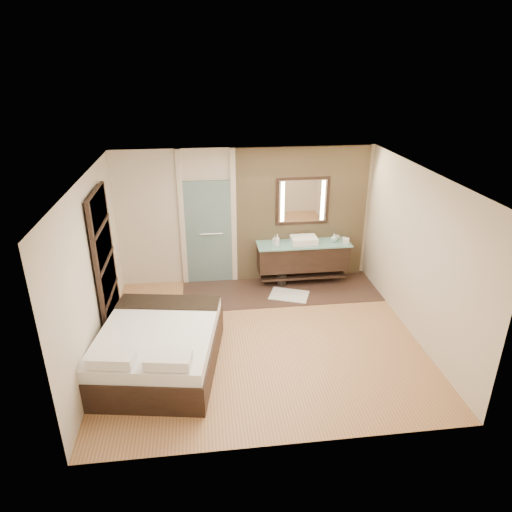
{
  "coord_description": "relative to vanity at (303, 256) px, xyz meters",
  "views": [
    {
      "loc": [
        -0.86,
        -6.24,
        4.22
      ],
      "look_at": [
        -0.01,
        0.6,
        1.21
      ],
      "focal_mm": 32.0,
      "sensor_mm": 36.0,
      "label": 1
    }
  ],
  "objects": [
    {
      "name": "cup",
      "position": [
        0.7,
        0.1,
        0.33
      ],
      "size": [
        0.14,
        0.14,
        0.09
      ],
      "primitive_type": "imported",
      "rotation": [
        0.0,
        0.0,
        -0.3
      ],
      "color": "silver",
      "rests_on": "vanity"
    },
    {
      "name": "stone_wall",
      "position": [
        0.0,
        0.29,
        0.77
      ],
      "size": [
        2.6,
        0.08,
        2.7
      ],
      "primitive_type": "cube",
      "color": "tan",
      "rests_on": "floor"
    },
    {
      "name": "bed",
      "position": [
        -2.69,
        -2.46,
        -0.25
      ],
      "size": [
        1.98,
        2.32,
        0.8
      ],
      "rotation": [
        0.0,
        0.0,
        -0.17
      ],
      "color": "black",
      "rests_on": "floor"
    },
    {
      "name": "tile_strip",
      "position": [
        -0.5,
        -0.32,
        -0.57
      ],
      "size": [
        3.8,
        1.3,
        0.01
      ],
      "primitive_type": "cube",
      "color": "#3B2720",
      "rests_on": "floor"
    },
    {
      "name": "tissue_box",
      "position": [
        0.82,
        -0.12,
        0.33
      ],
      "size": [
        0.15,
        0.15,
        0.1
      ],
      "primitive_type": "cube",
      "rotation": [
        0.0,
        0.0,
        -0.29
      ],
      "color": "silver",
      "rests_on": "vanity"
    },
    {
      "name": "soap_bottle_c",
      "position": [
        0.61,
        -0.02,
        0.37
      ],
      "size": [
        0.15,
        0.15,
        0.17
      ],
      "primitive_type": "imported",
      "rotation": [
        0.0,
        0.0,
        -0.18
      ],
      "color": "#A4CECA",
      "rests_on": "vanity"
    },
    {
      "name": "frosted_door",
      "position": [
        -1.85,
        0.28,
        0.56
      ],
      "size": [
        1.1,
        0.12,
        2.7
      ],
      "color": "#A0CACB",
      "rests_on": "floor"
    },
    {
      "name": "waste_bin",
      "position": [
        -0.44,
        -0.07,
        -0.45
      ],
      "size": [
        0.26,
        0.26,
        0.26
      ],
      "primitive_type": "cylinder",
      "rotation": [
        0.0,
        0.0,
        -0.3
      ],
      "color": "black",
      "rests_on": "floor"
    },
    {
      "name": "bath_mat",
      "position": [
        -0.37,
        -0.55,
        -0.56
      ],
      "size": [
        0.85,
        0.73,
        0.02
      ],
      "primitive_type": "cube",
      "rotation": [
        0.0,
        0.0,
        -0.38
      ],
      "color": "silver",
      "rests_on": "floor"
    },
    {
      "name": "soap_bottle_b",
      "position": [
        -0.58,
        0.04,
        0.36
      ],
      "size": [
        0.09,
        0.09,
        0.15
      ],
      "primitive_type": "imported",
      "rotation": [
        0.0,
        0.0,
        -0.28
      ],
      "color": "#B2B2B2",
      "rests_on": "vanity"
    },
    {
      "name": "vanity",
      "position": [
        0.0,
        0.0,
        0.0
      ],
      "size": [
        1.85,
        0.55,
        0.88
      ],
      "color": "black",
      "rests_on": "stone_wall"
    },
    {
      "name": "shoji_partition",
      "position": [
        -3.53,
        -1.32,
        0.63
      ],
      "size": [
        0.06,
        1.2,
        2.4
      ],
      "color": "black",
      "rests_on": "floor"
    },
    {
      "name": "soap_bottle_a",
      "position": [
        -0.55,
        -0.13,
        0.41
      ],
      "size": [
        0.1,
        0.1,
        0.25
      ],
      "primitive_type": "imported",
      "rotation": [
        0.0,
        0.0,
        -0.03
      ],
      "color": "silver",
      "rests_on": "vanity"
    },
    {
      "name": "floor",
      "position": [
        -1.1,
        -1.92,
        -0.58
      ],
      "size": [
        5.0,
        5.0,
        0.0
      ],
      "primitive_type": "plane",
      "color": "#9C6B41",
      "rests_on": "ground"
    },
    {
      "name": "mirror_unit",
      "position": [
        0.0,
        0.24,
        1.07
      ],
      "size": [
        1.06,
        0.04,
        0.96
      ],
      "color": "black",
      "rests_on": "stone_wall"
    }
  ]
}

